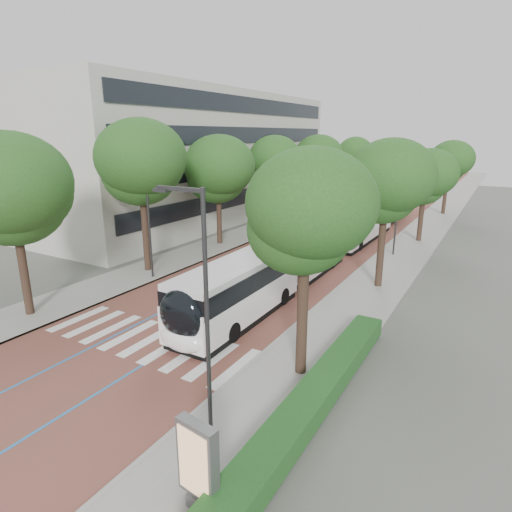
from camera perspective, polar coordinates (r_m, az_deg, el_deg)
The scene contains 20 objects.
ground at distance 20.96m, azimuth -16.49°, elevation -11.75°, with size 160.00×160.00×0.00m, color #51544C.
road at distance 55.06m, azimuth 15.13°, elevation 5.48°, with size 11.00×140.00×0.02m, color brown.
sidewalk_left at distance 57.41m, azimuth 7.88°, elevation 6.35°, with size 4.00×140.00×0.12m, color gray.
sidewalk_right at distance 53.64m, azimuth 22.88°, elevation 4.56°, with size 4.00×140.00×0.12m, color gray.
kerb_left at distance 56.73m, azimuth 9.66°, elevation 6.15°, with size 0.20×140.00×0.14m, color gray.
kerb_right at distance 53.90m, azimuth 20.88°, elevation 4.82°, with size 0.20×140.00×0.14m, color gray.
zebra_crossing at distance 21.43m, azimuth -14.17°, elevation -10.85°, with size 10.55×3.60×0.01m.
lane_line_left at distance 55.48m, azimuth 13.54°, elevation 5.68°, with size 0.12×126.00×0.01m, color #236BB1.
lane_line_right at distance 54.67m, azimuth 16.75°, elevation 5.30°, with size 0.12×126.00×0.01m, color #236BB1.
office_building at distance 52.51m, azimuth -9.63°, elevation 13.01°, with size 18.11×40.00×14.00m.
hedge at distance 16.08m, azimuth 7.66°, elevation -18.23°, with size 1.20×14.00×0.80m, color #19481B.
streetlight_near at distance 12.82m, azimuth -7.28°, elevation -5.67°, with size 1.82×0.20×8.00m.
streetlight_far at distance 35.49m, azimuth 18.16°, elevation 7.58°, with size 1.82×0.20×8.00m.
lamp_post_left at distance 29.12m, azimuth -14.10°, elevation 4.81°, with size 0.14×0.14×8.00m, color #2E2E30.
trees_left at distance 41.80m, azimuth -0.78°, elevation 11.91°, with size 6.28×60.63×9.99m.
trees_right at distance 35.70m, azimuth 20.27°, elevation 9.61°, with size 5.23×46.95×8.75m.
lead_bus at distance 25.53m, azimuth 2.18°, elevation -2.04°, with size 2.61×18.41×3.20m.
bus_queued_0 at distance 40.18m, azimuth 13.62°, elevation 4.20°, with size 2.75×12.44×3.20m.
bus_queued_1 at distance 52.84m, azimuth 17.32°, elevation 6.67°, with size 3.02×12.49×3.20m.
ad_panel at distance 12.17m, azimuth -7.75°, elevation -25.76°, with size 1.25×0.54×2.53m.
Camera 1 is at (13.97, -12.40, 9.52)m, focal length 30.00 mm.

